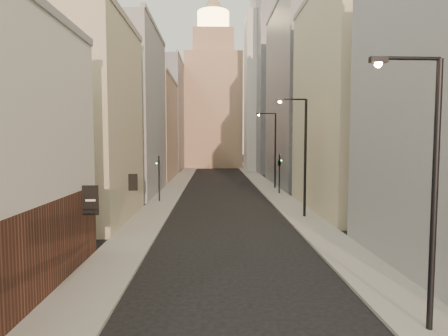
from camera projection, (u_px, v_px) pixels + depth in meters
The scene contains 16 objects.
sidewalk_left at pixel (180, 182), 59.93m from camera, with size 3.00×140.00×0.15m, color gray.
sidewalk_right at pixel (260, 181), 60.31m from camera, with size 3.00×140.00×0.15m, color gray.
left_bldg_beige at pixel (79, 123), 30.28m from camera, with size 8.00×12.00×16.00m, color #B6AB8C.
left_bldg_grey at pixel (125, 113), 46.09m from camera, with size 8.00×16.00×20.00m, color gray.
left_bldg_tan at pixel (150, 130), 64.14m from camera, with size 8.00×18.00×17.00m, color #A48064.
left_bldg_wingrid at pixel (165, 117), 83.83m from camera, with size 8.00×20.00×24.00m, color gray.
right_bldg_beige at pixel (354, 104), 34.83m from camera, with size 8.00×16.00×20.00m, color #B6AB8C.
right_bldg_wingrid at pixel (303, 97), 54.56m from camera, with size 8.00×20.00×26.00m, color gray.
highrise at pixel (300, 54), 81.74m from camera, with size 21.00×23.00×51.20m.
clock_tower at pixel (213, 98), 95.71m from camera, with size 14.00×14.00×44.90m.
white_tower at pixel (264, 86), 82.01m from camera, with size 8.00×8.00×41.50m.
streetlamp_near at pixel (428, 179), 12.41m from camera, with size 2.44×0.27×9.30m.
streetlamp_mid at pixel (302, 150), 31.55m from camera, with size 2.65×0.31×10.11m.
streetlamp_far at pixel (273, 146), 51.10m from camera, with size 2.73×0.36×10.39m.
traffic_light_left at pixel (159, 169), 39.75m from camera, with size 0.59×0.51×5.00m.
traffic_light_right at pixel (279, 163), 45.72m from camera, with size 0.74×0.74×5.00m.
Camera 1 is at (-1.13, -4.80, 6.57)m, focal length 30.00 mm.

